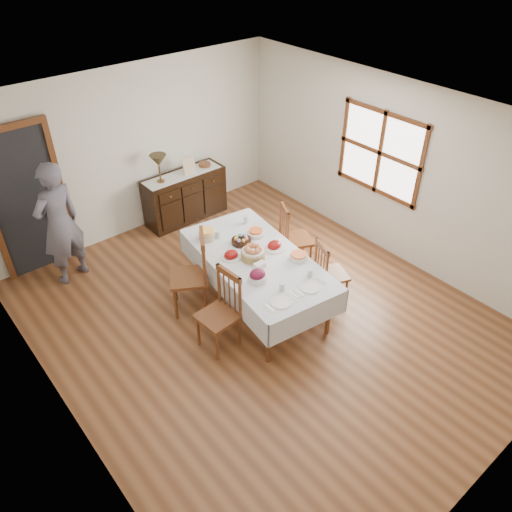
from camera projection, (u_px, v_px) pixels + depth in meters
ground at (261, 318)px, 6.50m from camera, size 6.00×6.00×0.00m
room_shell at (228, 200)px, 5.72m from camera, size 5.02×6.02×2.65m
dining_table at (257, 263)px, 6.35m from camera, size 1.41×2.35×0.76m
chair_left_near at (221, 311)px, 5.85m from camera, size 0.46×0.46×1.03m
chair_left_far at (193, 273)px, 6.35m from camera, size 0.65×0.65×1.13m
chair_right_near at (329, 272)px, 6.54m from camera, size 0.50×0.50×0.93m
chair_right_far at (293, 236)px, 7.13m from camera, size 0.57×0.57×1.02m
sideboard at (185, 196)px, 8.28m from camera, size 1.38×0.50×0.83m
person at (58, 220)px, 6.65m from camera, size 0.68×0.53×1.91m
bread_basket at (253, 253)px, 6.24m from camera, size 0.31×0.31×0.18m
egg_basket at (241, 241)px, 6.54m from camera, size 0.26×0.26×0.11m
ham_platter_a at (231, 255)px, 6.29m from camera, size 0.27×0.27×0.11m
ham_platter_b at (274, 246)px, 6.46m from camera, size 0.31×0.31×0.11m
beet_bowl at (258, 276)px, 5.88m from camera, size 0.22×0.22×0.15m
carrot_bowl at (256, 233)px, 6.69m from camera, size 0.24×0.24×0.09m
pineapple_bowl at (207, 235)px, 6.59m from camera, size 0.21×0.21×0.15m
casserole_dish at (299, 256)px, 6.25m from camera, size 0.23×0.23×0.08m
butter_dish at (260, 265)px, 6.11m from camera, size 0.15×0.11×0.07m
setting_left at (281, 297)px, 5.65m from camera, size 0.44×0.31×0.10m
setting_right at (309, 282)px, 5.86m from camera, size 0.44×0.31×0.10m
glass_far_a at (218, 234)px, 6.63m from camera, size 0.07×0.07×0.10m
glass_far_b at (246, 220)px, 6.92m from camera, size 0.07×0.07×0.11m
runner at (182, 175)px, 8.01m from camera, size 1.30×0.35×0.01m
table_lamp at (158, 161)px, 7.60m from camera, size 0.26×0.26×0.46m
picture_frame at (189, 166)px, 7.95m from camera, size 0.22×0.08×0.28m
deco_bowl at (205, 165)px, 8.24m from camera, size 0.20×0.20×0.06m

